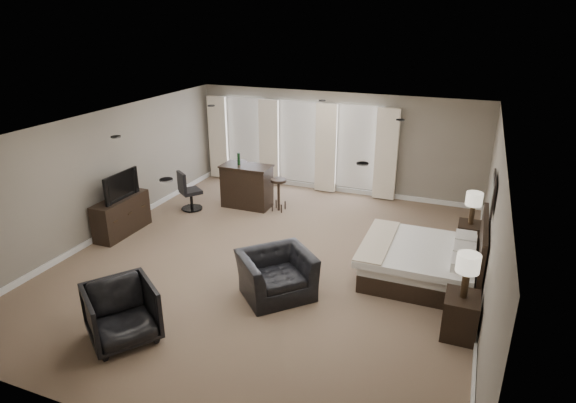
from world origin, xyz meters
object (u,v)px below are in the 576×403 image
at_px(nightstand_near, 460,316).
at_px(desk_chair, 191,190).
at_px(bed, 414,245).
at_px(lamp_near, 466,276).
at_px(armchair_far, 121,311).
at_px(nightstand_far, 468,237).
at_px(bar_stool_left, 240,175).
at_px(dresser, 122,216).
at_px(armchair_near, 276,268).
at_px(lamp_far, 473,208).
at_px(bar_stool_right, 279,195).
at_px(bar_counter, 247,186).
at_px(tv, 119,195).

bearing_deg(nightstand_near, desk_chair, 156.34).
xyz_separation_m(bed, lamp_near, (0.89, -1.45, 0.36)).
height_order(lamp_near, armchair_far, lamp_near).
xyz_separation_m(nightstand_far, bar_stool_left, (-5.86, 1.64, 0.09)).
bearing_deg(dresser, armchair_near, -14.47).
height_order(lamp_far, desk_chair, lamp_far).
distance_m(bed, armchair_far, 4.91).
bearing_deg(nightstand_far, bar_stool_left, 164.41).
bearing_deg(armchair_near, dresser, 120.23).
distance_m(dresser, bar_stool_left, 3.64).
xyz_separation_m(lamp_far, bar_stool_right, (-4.30, 0.57, -0.51)).
relative_size(armchair_near, bar_stool_right, 1.46).
distance_m(armchair_near, armchair_far, 2.48).
xyz_separation_m(bed, bar_counter, (-4.23, 1.98, -0.10)).
relative_size(bar_counter, desk_chair, 1.24).
bearing_deg(bed, lamp_far, 58.46).
bearing_deg(tv, nightstand_near, -98.66).
relative_size(nightstand_near, armchair_far, 0.68).
distance_m(nightstand_near, bar_stool_right, 5.53).
distance_m(bed, tv, 6.05).
relative_size(bar_stool_right, desk_chair, 0.81).
bearing_deg(nightstand_far, dresser, -165.07).
distance_m(nightstand_near, tv, 7.02).
bearing_deg(tv, dresser, 0.00).
bearing_deg(desk_chair, nightstand_near, -168.05).
bearing_deg(desk_chair, bar_counter, -114.03).
height_order(lamp_far, dresser, lamp_far).
height_order(nightstand_near, armchair_near, armchair_near).
bearing_deg(bar_stool_right, bar_stool_left, 145.54).
relative_size(bed, lamp_far, 3.02).
height_order(lamp_far, tv, lamp_far).
xyz_separation_m(lamp_far, armchair_far, (-4.49, -4.79, -0.43)).
bearing_deg(bed, bar_stool_left, 148.17).
bearing_deg(dresser, tv, 0.00).
xyz_separation_m(bar_stool_left, desk_chair, (-0.41, -1.79, 0.10)).
bearing_deg(nightstand_near, lamp_far, 90.00).
relative_size(nightstand_far, desk_chair, 0.60).
distance_m(dresser, tv, 0.47).
xyz_separation_m(armchair_near, bar_counter, (-2.21, 3.41, 0.02)).
height_order(lamp_far, bar_stool_left, lamp_far).
relative_size(lamp_far, armchair_near, 0.56).
xyz_separation_m(armchair_near, bar_stool_left, (-2.95, 4.52, -0.12)).
height_order(lamp_near, bar_counter, lamp_near).
bearing_deg(bar_counter, desk_chair, -149.64).
xyz_separation_m(bed, nightstand_near, (0.89, -1.45, -0.30)).
distance_m(lamp_far, bar_counter, 5.16).
relative_size(armchair_near, bar_stool_left, 1.50).
relative_size(bed, bar_counter, 1.62).
height_order(bar_stool_left, desk_chair, desk_chair).
bearing_deg(bar_counter, bed, -25.04).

